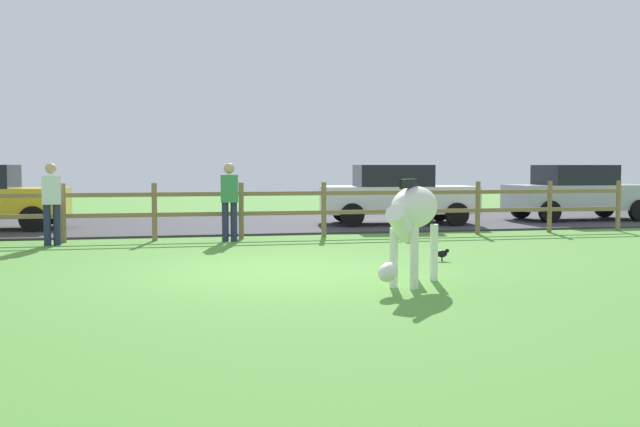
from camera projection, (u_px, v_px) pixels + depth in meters
ground_plane at (276, 271)px, 11.00m from camera, size 60.00×60.00×0.00m
parking_asphalt at (224, 223)px, 20.06m from camera, size 28.00×7.40×0.05m
paddock_fence at (198, 207)px, 15.64m from camera, size 20.31×0.11×1.22m
zebra at (413, 215)px, 9.68m from camera, size 1.39×1.60×1.41m
crow_on_grass at (443, 253)px, 12.17m from camera, size 0.21×0.10×0.20m
parked_car_silver at (578, 192)px, 20.76m from camera, size 4.03×1.94×1.56m
parked_car_white at (397, 194)px, 19.32m from camera, size 4.16×2.22×1.56m
visitor_left_of_tree at (229, 198)px, 15.29m from camera, size 0.38×0.25×1.64m
visitor_right_of_tree at (51, 200)px, 14.50m from camera, size 0.39×0.27×1.64m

